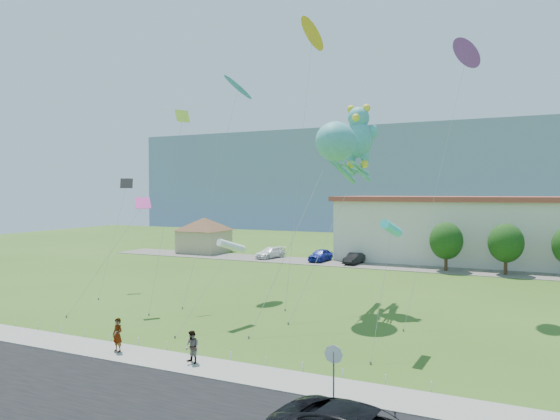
% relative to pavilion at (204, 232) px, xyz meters
% --- Properties ---
extents(ground, '(160.00, 160.00, 0.00)m').
position_rel_pavilion_xyz_m(ground, '(24.00, -38.00, -3.02)').
color(ground, '#345417').
rests_on(ground, ground).
extents(road, '(80.00, 8.00, 0.06)m').
position_rel_pavilion_xyz_m(road, '(24.00, -46.00, -2.99)').
color(road, black).
rests_on(road, ground).
extents(sidewalk, '(80.00, 2.50, 0.10)m').
position_rel_pavilion_xyz_m(sidewalk, '(24.00, -40.75, -2.97)').
color(sidewalk, gray).
rests_on(sidewalk, ground).
extents(parking_strip, '(70.00, 6.00, 0.06)m').
position_rel_pavilion_xyz_m(parking_strip, '(24.00, -3.00, -2.99)').
color(parking_strip, '#59544C').
rests_on(parking_strip, ground).
extents(hill_ridge, '(160.00, 50.00, 25.00)m').
position_rel_pavilion_xyz_m(hill_ridge, '(24.00, 82.00, 9.48)').
color(hill_ridge, gray).
rests_on(hill_ridge, ground).
extents(pavilion, '(9.20, 9.20, 5.00)m').
position_rel_pavilion_xyz_m(pavilion, '(0.00, 0.00, 0.00)').
color(pavilion, tan).
rests_on(pavilion, ground).
extents(stop_sign, '(0.80, 0.07, 2.50)m').
position_rel_pavilion_xyz_m(stop_sign, '(33.50, -42.21, -1.15)').
color(stop_sign, slate).
rests_on(stop_sign, ground).
extents(rope_fence, '(26.05, 0.05, 0.50)m').
position_rel_pavilion_xyz_m(rope_fence, '(24.00, -39.30, -2.77)').
color(rope_fence, white).
rests_on(rope_fence, ground).
extents(tree_near, '(3.60, 3.60, 5.47)m').
position_rel_pavilion_xyz_m(tree_near, '(34.00, -4.00, 0.36)').
color(tree_near, '#3F2B19').
rests_on(tree_near, ground).
extents(tree_mid, '(3.60, 3.60, 5.47)m').
position_rel_pavilion_xyz_m(tree_mid, '(40.00, -4.00, 0.36)').
color(tree_mid, '#3F2B19').
rests_on(tree_mid, ground).
extents(pedestrian_left, '(0.72, 0.53, 1.81)m').
position_rel_pavilion_xyz_m(pedestrian_left, '(20.82, -40.76, -2.02)').
color(pedestrian_left, gray).
rests_on(pedestrian_left, sidewalk).
extents(pedestrian_right, '(0.94, 0.82, 1.62)m').
position_rel_pavilion_xyz_m(pedestrian_right, '(25.53, -40.62, -2.11)').
color(pedestrian_right, gray).
rests_on(pedestrian_right, sidewalk).
extents(parked_car_white, '(3.14, 5.09, 1.38)m').
position_rel_pavilion_xyz_m(parked_car_white, '(11.63, -2.11, -2.27)').
color(parked_car_white, white).
rests_on(parked_car_white, parking_strip).
extents(parked_car_blue, '(2.23, 4.64, 1.53)m').
position_rel_pavilion_xyz_m(parked_car_blue, '(18.77, -2.33, -2.20)').
color(parked_car_blue, '#1C2A9C').
rests_on(parked_car_blue, parking_strip).
extents(parked_car_black, '(1.84, 4.15, 1.32)m').
position_rel_pavilion_xyz_m(parked_car_black, '(23.29, -2.97, -2.30)').
color(parked_car_black, black).
rests_on(parked_car_black, parking_strip).
extents(octopus_kite, '(4.19, 14.21, 13.75)m').
position_rel_pavilion_xyz_m(octopus_kite, '(28.74, -26.24, 8.69)').
color(octopus_kite, teal).
rests_on(octopus_kite, ground).
extents(teddy_bear_kite, '(4.03, 9.15, 15.52)m').
position_rel_pavilion_xyz_m(teddy_bear_kite, '(29.35, -23.46, 10.18)').
color(teddy_bear_kite, teal).
rests_on(teddy_bear_kite, ground).
extents(small_kite_cyan, '(0.67, 4.25, 7.14)m').
position_rel_pavilion_xyz_m(small_kite_cyan, '(34.08, -33.81, 3.64)').
color(small_kite_cyan, '#2FD2D5').
rests_on(small_kite_cyan, ground).
extents(small_kite_black, '(2.41, 6.08, 9.98)m').
position_rel_pavilion_xyz_m(small_kite_black, '(8.39, -26.15, 5.50)').
color(small_kite_black, black).
rests_on(small_kite_black, ground).
extents(small_kite_orange, '(1.80, 6.70, 22.56)m').
position_rel_pavilion_xyz_m(small_kite_orange, '(25.07, -22.40, 18.23)').
color(small_kite_orange, gold).
rests_on(small_kite_orange, ground).
extents(small_kite_pink, '(4.08, 4.76, 8.36)m').
position_rel_pavilion_xyz_m(small_kite_pink, '(15.16, -32.56, 4.12)').
color(small_kite_pink, '#F736A4').
rests_on(small_kite_pink, ground).
extents(small_kite_blue, '(1.80, 9.24, 18.75)m').
position_rel_pavilion_xyz_m(small_kite_blue, '(18.04, -22.48, 14.58)').
color(small_kite_blue, blue).
rests_on(small_kite_blue, ground).
extents(small_kite_white, '(1.47, 5.92, 5.56)m').
position_rel_pavilion_xyz_m(small_kite_white, '(23.12, -32.47, 2.06)').
color(small_kite_white, white).
rests_on(small_kite_white, ground).
extents(small_kite_purple, '(3.87, 9.69, 19.89)m').
position_rel_pavilion_xyz_m(small_kite_purple, '(36.95, -21.36, 15.66)').
color(small_kite_purple, purple).
rests_on(small_kite_purple, ground).
extents(small_kite_yellow, '(1.35, 5.82, 15.21)m').
position_rel_pavilion_xyz_m(small_kite_yellow, '(16.40, -28.94, 9.85)').
color(small_kite_yellow, '#BAE936').
rests_on(small_kite_yellow, ground).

